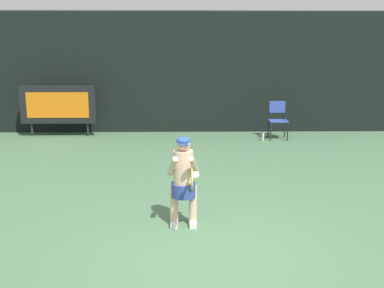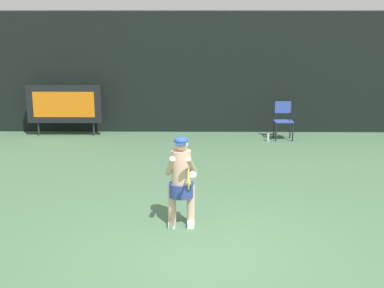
# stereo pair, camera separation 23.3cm
# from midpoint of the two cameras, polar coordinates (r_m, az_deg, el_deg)

# --- Properties ---
(ground) EXTENTS (18.00, 22.00, 0.03)m
(ground) POSITION_cam_midpoint_polar(r_m,az_deg,el_deg) (6.70, 2.82, -13.65)
(ground) COLOR #4C7351
(backdrop_screen) EXTENTS (18.00, 0.12, 3.66)m
(backdrop_screen) POSITION_cam_midpoint_polar(r_m,az_deg,el_deg) (14.72, 1.65, 8.42)
(backdrop_screen) COLOR black
(backdrop_screen) RESTS_ON ground
(scoreboard) EXTENTS (2.20, 0.21, 1.50)m
(scoreboard) POSITION_cam_midpoint_polar(r_m,az_deg,el_deg) (14.66, -14.44, 4.60)
(scoreboard) COLOR black
(scoreboard) RESTS_ON ground
(umpire_chair) EXTENTS (0.52, 0.44, 1.08)m
(umpire_chair) POSITION_cam_midpoint_polar(r_m,az_deg,el_deg) (14.04, 11.25, 3.04)
(umpire_chair) COLOR black
(umpire_chair) RESTS_ON ground
(water_bottle) EXTENTS (0.07, 0.07, 0.27)m
(water_bottle) POSITION_cam_midpoint_polar(r_m,az_deg,el_deg) (13.79, 9.49, 0.84)
(water_bottle) COLOR silver
(water_bottle) RESTS_ON ground
(tennis_player) EXTENTS (0.52, 0.59, 1.44)m
(tennis_player) POSITION_cam_midpoint_polar(r_m,az_deg,el_deg) (7.53, -0.39, -4.08)
(tennis_player) COLOR white
(tennis_player) RESTS_ON ground
(tennis_racket) EXTENTS (0.03, 0.60, 0.31)m
(tennis_racket) POSITION_cam_midpoint_polar(r_m,az_deg,el_deg) (6.97, 0.56, -4.14)
(tennis_racket) COLOR black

